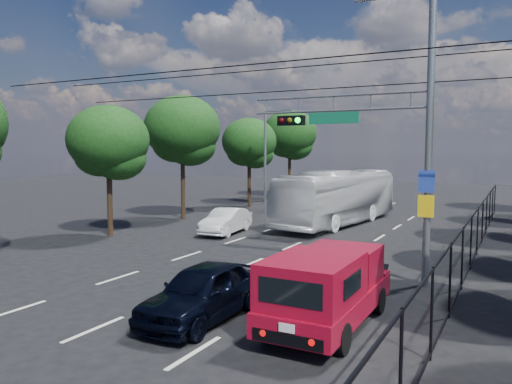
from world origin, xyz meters
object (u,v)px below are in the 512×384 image
Objects in this scene: signal_mast at (391,124)px; red_pickup at (328,286)px; white_van at (226,221)px; navy_hatchback at (203,292)px; white_bus at (338,197)px.

red_pickup is at bearing -93.19° from signal_mast.
white_van is at bearing 150.48° from signal_mast.
navy_hatchback reaches higher than white_van.
signal_mast is 13.30m from white_bus.
white_van is (-4.11, -5.96, -0.94)m from white_bus.
red_pickup reaches higher than white_van.
signal_mast is 8.28m from navy_hatchback.
signal_mast reaches higher than navy_hatchback.
white_bus is 7.30m from white_van.
white_bus reaches higher than navy_hatchback.
red_pickup is (-0.28, -5.12, -4.20)m from signal_mast.
white_bus is (-5.64, 11.48, -3.65)m from signal_mast.
red_pickup is at bearing -65.53° from white_bus.
white_bus reaches higher than white_van.
red_pickup is 14.25m from white_van.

